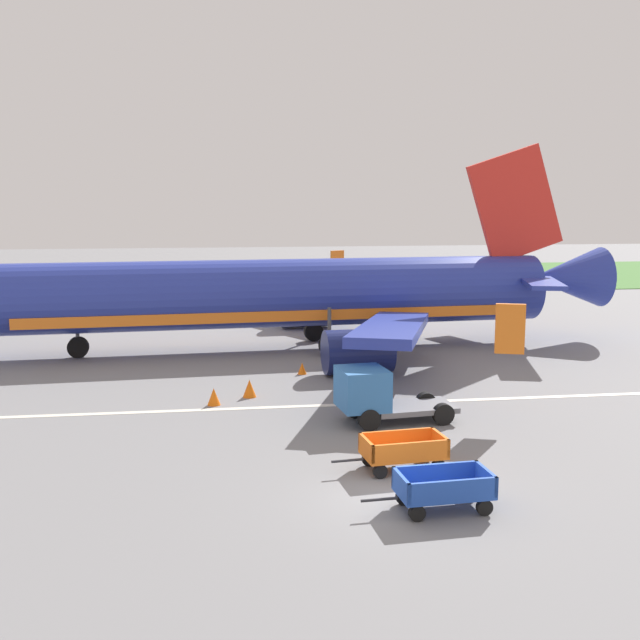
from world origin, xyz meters
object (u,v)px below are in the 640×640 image
traffic_cone_mid_apron (302,368)px  traffic_cone_by_carts (249,388)px  baggage_cart_second_in_row (403,451)px  airplane (295,294)px  service_truck_beside_carts (375,394)px  baggage_cart_nearest (443,489)px  traffic_cone_near_plane (214,397)px

traffic_cone_mid_apron → traffic_cone_by_carts: (-2.70, -3.94, 0.09)m
baggage_cart_second_in_row → traffic_cone_mid_apron: bearing=96.6°
airplane → service_truck_beside_carts: (1.40, -14.54, -1.95)m
traffic_cone_mid_apron → traffic_cone_by_carts: bearing=-124.4°
airplane → baggage_cart_nearest: airplane is taller
traffic_cone_mid_apron → traffic_cone_by_carts: size_ratio=0.75×
baggage_cart_nearest → traffic_cone_by_carts: size_ratio=4.79×
traffic_cone_near_plane → traffic_cone_mid_apron: size_ratio=1.25×
baggage_cart_second_in_row → traffic_cone_near_plane: bearing=124.3°
airplane → traffic_cone_near_plane: airplane is taller
baggage_cart_nearest → traffic_cone_by_carts: bearing=109.7°
airplane → traffic_cone_by_carts: size_ratio=50.22×
baggage_cart_nearest → baggage_cart_second_in_row: bearing=95.4°
baggage_cart_second_in_row → service_truck_beside_carts: service_truck_beside_carts is taller
airplane → service_truck_beside_carts: bearing=-84.5°
traffic_cone_mid_apron → traffic_cone_near_plane: bearing=-129.9°
airplane → traffic_cone_mid_apron: airplane is taller
airplane → traffic_cone_mid_apron: bearing=-93.1°
airplane → traffic_cone_near_plane: bearing=-112.1°
traffic_cone_near_plane → traffic_cone_by_carts: traffic_cone_by_carts is taller
service_truck_beside_carts → traffic_cone_mid_apron: bearing=101.7°
traffic_cone_by_carts → airplane: bearing=73.3°
airplane → traffic_cone_near_plane: 12.35m
traffic_cone_near_plane → airplane: bearing=67.9°
airplane → baggage_cart_nearest: 22.98m
service_truck_beside_carts → traffic_cone_by_carts: 6.33m
baggage_cart_second_in_row → traffic_cone_mid_apron: (-1.55, 13.45, -0.32)m
baggage_cart_second_in_row → traffic_cone_by_carts: bearing=114.1°
baggage_cart_second_in_row → service_truck_beside_carts: size_ratio=0.79×
service_truck_beside_carts → traffic_cone_near_plane: (-5.93, 3.38, -0.75)m
service_truck_beside_carts → traffic_cone_mid_apron: size_ratio=8.15×
service_truck_beside_carts → traffic_cone_mid_apron: (-1.73, 8.40, -0.82)m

